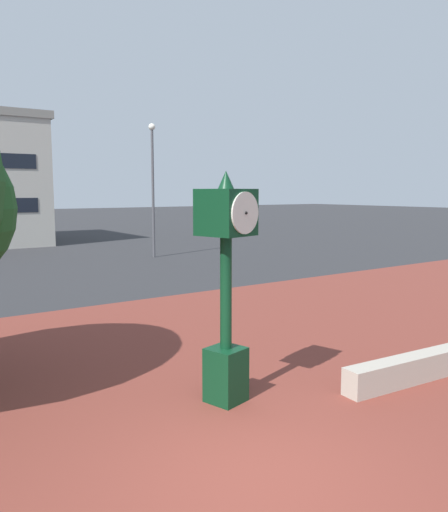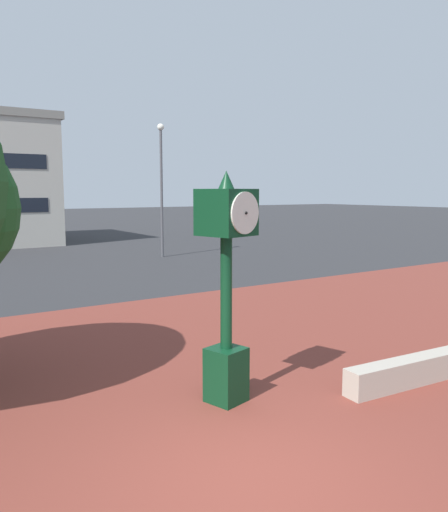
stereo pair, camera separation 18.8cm
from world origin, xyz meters
TOP-DOWN VIEW (x-y plane):
  - ground_plane at (0.00, 0.00)m, footprint 200.00×200.00m
  - plaza_brick_paving at (0.00, 3.28)m, footprint 44.00×14.56m
  - planter_wall at (4.46, 0.90)m, footprint 3.22×0.64m
  - street_clock at (1.06, 2.15)m, footprint 0.93×0.97m
  - street_lamp_post at (8.96, 20.25)m, footprint 0.36×0.36m

SIDE VIEW (x-z plane):
  - ground_plane at x=0.00m, z-range 0.00..0.00m
  - plaza_brick_paving at x=0.00m, z-range 0.00..0.01m
  - planter_wall at x=4.46m, z-range 0.00..0.50m
  - street_clock at x=1.06m, z-range 0.21..4.10m
  - street_lamp_post at x=8.96m, z-range 0.75..7.86m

